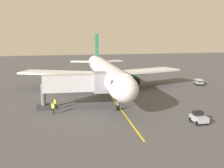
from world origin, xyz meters
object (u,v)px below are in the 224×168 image
at_px(baggage_cart_near_nose, 199,82).
at_px(airplane, 105,72).
at_px(jet_bridge, 81,83).
at_px(ground_crew_wing_walker, 63,83).
at_px(ground_crew_loader, 55,103).
at_px(tug_portside, 199,118).
at_px(ground_crew_marshaller, 53,108).

bearing_deg(baggage_cart_near_nose, airplane, 5.40).
bearing_deg(jet_bridge, ground_crew_wing_walker, -84.89).
bearing_deg(ground_crew_loader, airplane, -132.98).
bearing_deg(tug_portside, airplane, -71.96).
relative_size(airplane, ground_crew_wing_walker, 23.60).
height_order(airplane, tug_portside, airplane).
xyz_separation_m(jet_bridge, ground_crew_loader, (3.87, 0.08, -2.88)).
height_order(ground_crew_loader, baggage_cart_near_nose, ground_crew_loader).
distance_m(airplane, ground_crew_wing_walker, 10.76).
xyz_separation_m(airplane, ground_crew_marshaller, (10.58, 13.61, -3.12)).
xyz_separation_m(jet_bridge, tug_portside, (-13.47, 11.30, -3.06)).
bearing_deg(ground_crew_marshaller, airplane, -127.86).
distance_m(ground_crew_wing_walker, baggage_cart_near_nose, 30.28).
distance_m(ground_crew_marshaller, ground_crew_wing_walker, 20.49).
bearing_deg(ground_crew_marshaller, baggage_cart_near_nose, -154.33).
xyz_separation_m(ground_crew_marshaller, ground_crew_wing_walker, (-2.75, -20.30, 0.00)).
xyz_separation_m(jet_bridge, ground_crew_wing_walker, (1.56, -17.49, -2.88)).
distance_m(airplane, baggage_cart_near_nose, 22.44).
bearing_deg(jet_bridge, baggage_cart_near_nose, -155.55).
distance_m(airplane, tug_portside, 23.48).
bearing_deg(ground_crew_marshaller, jet_bridge, -146.93).
xyz_separation_m(airplane, ground_crew_loader, (10.14, 10.89, -3.12)).
height_order(ground_crew_marshaller, ground_crew_loader, same).
bearing_deg(ground_crew_wing_walker, jet_bridge, 95.11).
height_order(ground_crew_marshaller, tug_portside, ground_crew_marshaller).
height_order(ground_crew_loader, tug_portside, ground_crew_loader).
bearing_deg(airplane, baggage_cart_near_nose, -174.60).
bearing_deg(ground_crew_marshaller, ground_crew_loader, -99.13).
distance_m(airplane, ground_crew_loader, 15.20).
xyz_separation_m(baggage_cart_near_nose, tug_portside, (14.90, 24.20, 0.05)).
height_order(ground_crew_marshaller, ground_crew_wing_walker, same).
bearing_deg(ground_crew_loader, ground_crew_marshaller, 80.87).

